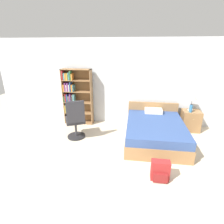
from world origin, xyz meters
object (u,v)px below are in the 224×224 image
at_px(table_lamp, 193,97).
at_px(backpack_red, 160,171).
at_px(nightstand, 190,121).
at_px(bookshelf, 74,97).
at_px(water_bottle, 191,108).
at_px(office_chair, 76,120).
at_px(bed, 155,130).

bearing_deg(table_lamp, backpack_red, -115.43).
height_order(nightstand, table_lamp, table_lamp).
height_order(bookshelf, backpack_red, bookshelf).
relative_size(bookshelf, water_bottle, 7.17).
relative_size(office_chair, nightstand, 1.82).
height_order(bed, water_bottle, water_bottle).
relative_size(table_lamp, water_bottle, 2.14).
bearing_deg(bed, table_lamp, 35.47).
bearing_deg(water_bottle, bookshelf, 176.60).
xyz_separation_m(nightstand, backpack_red, (-1.13, -2.25, -0.12)).
xyz_separation_m(bookshelf, backpack_red, (2.42, -2.35, -0.68)).
relative_size(nightstand, backpack_red, 1.54).
distance_m(office_chair, backpack_red, 2.44).
height_order(bed, office_chair, office_chair).
bearing_deg(water_bottle, backpack_red, -115.99).
height_order(water_bottle, backpack_red, water_bottle).
bearing_deg(table_lamp, bookshelf, 178.98).
xyz_separation_m(office_chair, table_lamp, (3.13, 0.99, 0.48)).
distance_m(water_bottle, backpack_red, 2.45).
distance_m(bookshelf, backpack_red, 3.44).
height_order(bed, table_lamp, table_lamp).
distance_m(bookshelf, nightstand, 3.59).
bearing_deg(bed, backpack_red, -91.07).
xyz_separation_m(bed, table_lamp, (1.06, 0.76, 0.74)).
distance_m(nightstand, backpack_red, 2.52).
height_order(bed, backpack_red, bed).
bearing_deg(office_chair, nightstand, 16.80).
distance_m(bookshelf, office_chair, 1.17).
bearing_deg(office_chair, bed, 6.51).
bearing_deg(table_lamp, office_chair, -162.42).
bearing_deg(bed, nightstand, 33.27).
bearing_deg(nightstand, bed, -146.73).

